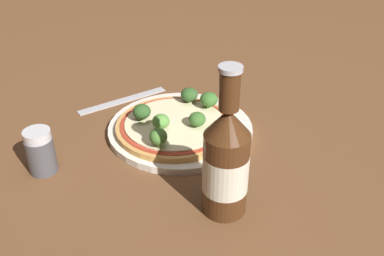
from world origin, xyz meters
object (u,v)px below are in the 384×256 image
object	(u,v)px
pepper_shaker	(40,152)
fork	(123,100)
pizza	(175,126)
beer_bottle	(226,162)

from	to	relation	value
pepper_shaker	fork	world-z (taller)	pepper_shaker
pepper_shaker	fork	bearing A→B (deg)	120.88
pizza	fork	bearing A→B (deg)	-175.81
beer_bottle	fork	bearing A→B (deg)	173.32
pizza	beer_bottle	size ratio (longest dim) A/B	0.95
fork	pepper_shaker	bearing A→B (deg)	-146.05
beer_bottle	pepper_shaker	size ratio (longest dim) A/B	2.97
pizza	pepper_shaker	size ratio (longest dim) A/B	2.83
fork	pizza	bearing A→B (deg)	-82.74
pizza	beer_bottle	world-z (taller)	beer_bottle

